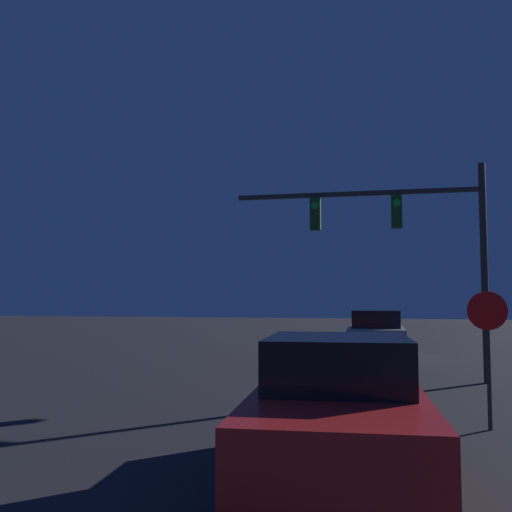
{
  "coord_description": "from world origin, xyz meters",
  "views": [
    {
      "loc": [
        2.42,
        1.23,
        2.16
      ],
      "look_at": [
        0.0,
        12.36,
        2.99
      ],
      "focal_mm": 40.0,
      "sensor_mm": 36.0,
      "label": 1
    }
  ],
  "objects_px": {
    "car_far": "(376,334)",
    "traffic_signal_mast": "(410,233)",
    "car_near": "(338,410)",
    "stop_sign": "(488,334)"
  },
  "relations": [
    {
      "from": "car_near",
      "to": "traffic_signal_mast",
      "type": "xyz_separation_m",
      "value": [
        1.29,
        8.59,
        3.01
      ]
    },
    {
      "from": "car_far",
      "to": "traffic_signal_mast",
      "type": "distance_m",
      "value": 6.67
    },
    {
      "from": "car_near",
      "to": "traffic_signal_mast",
      "type": "distance_m",
      "value": 9.19
    },
    {
      "from": "traffic_signal_mast",
      "to": "car_near",
      "type": "bearing_deg",
      "value": -98.56
    },
    {
      "from": "car_far",
      "to": "stop_sign",
      "type": "distance_m",
      "value": 11.46
    },
    {
      "from": "traffic_signal_mast",
      "to": "stop_sign",
      "type": "distance_m",
      "value": 5.94
    },
    {
      "from": "car_near",
      "to": "car_far",
      "type": "height_order",
      "value": "same"
    },
    {
      "from": "car_near",
      "to": "stop_sign",
      "type": "relative_size",
      "value": 1.9
    },
    {
      "from": "car_far",
      "to": "car_near",
      "type": "bearing_deg",
      "value": -91.82
    },
    {
      "from": "stop_sign",
      "to": "car_far",
      "type": "bearing_deg",
      "value": 99.5
    }
  ]
}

